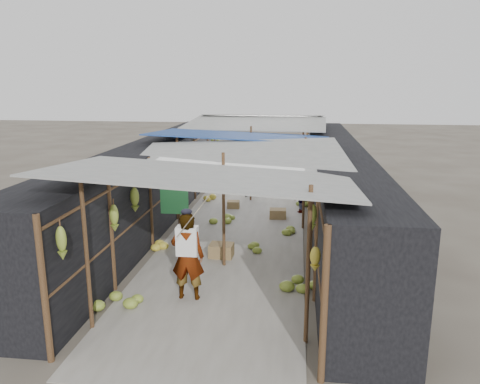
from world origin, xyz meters
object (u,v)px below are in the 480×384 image
at_px(vendor_elderly, 188,256).
at_px(crate_near, 221,251).
at_px(vendor_seated, 300,197).
at_px(shopper_blue, 254,178).
at_px(black_basin, 287,184).

bearing_deg(vendor_elderly, crate_near, -97.40).
bearing_deg(vendor_seated, shopper_blue, -162.42).
xyz_separation_m(black_basin, vendor_seated, (0.50, -3.73, 0.42)).
xyz_separation_m(crate_near, vendor_elderly, (-0.28, -2.22, 0.70)).
bearing_deg(crate_near, shopper_blue, 90.64).
height_order(black_basin, vendor_seated, vendor_seated).
bearing_deg(shopper_blue, vendor_seated, -58.19).
bearing_deg(vendor_seated, vendor_elderly, -41.44).
bearing_deg(vendor_elderly, vendor_seated, -108.89).
relative_size(vendor_elderly, shopper_blue, 1.23).
bearing_deg(vendor_seated, crate_near, -47.15).
bearing_deg(black_basin, shopper_blue, -121.72).
relative_size(black_basin, vendor_seated, 0.62).
distance_m(shopper_blue, vendor_seated, 2.52).
xyz_separation_m(crate_near, vendor_seated, (1.84, 4.09, 0.35)).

